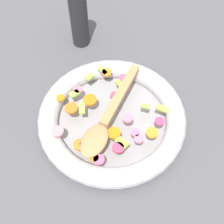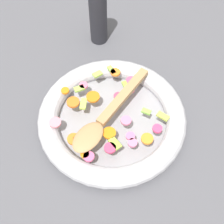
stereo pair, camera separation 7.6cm
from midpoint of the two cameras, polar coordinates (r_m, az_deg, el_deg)
The scene contains 5 objects.
ground_plane at distance 0.80m, azimuth 2.71°, elevation -2.17°, with size 4.00×4.00×0.00m, color #4C4C51.
skillet at distance 0.78m, azimuth 2.77°, elevation -1.33°, with size 0.37×0.37×0.05m.
chopped_vegetables at distance 0.75m, azimuth 1.71°, elevation -0.52°, with size 0.28×0.28×0.01m.
wooden_spoon at distance 0.74m, azimuth 1.69°, elevation -1.15°, with size 0.29×0.08×0.01m.
pepper_mill at distance 0.93m, azimuth -0.12°, elevation 17.54°, with size 0.05×0.05×0.22m.
Camera 2 is at (-0.37, -0.20, 0.68)m, focal length 50.00 mm.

